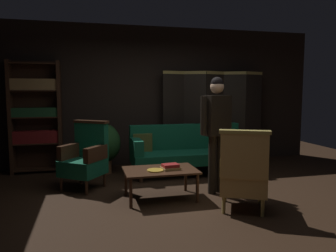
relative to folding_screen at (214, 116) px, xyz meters
name	(u,v)px	position (x,y,z in m)	size (l,w,h in m)	color
ground_plane	(182,200)	(-1.31, -2.10, -0.99)	(10.00, 10.00, 0.00)	black
back_wall	(149,96)	(-1.31, 0.35, 0.41)	(7.20, 0.10, 2.80)	black
folding_screen	(214,116)	(0.00, 0.00, 0.00)	(2.15, 0.31, 1.90)	black
bookshelf	(36,115)	(-3.46, 0.10, 0.08)	(0.90, 0.32, 2.05)	#382114
velvet_couch	(188,149)	(-0.76, -0.64, -0.53)	(2.12, 0.78, 0.88)	#382114
coffee_table	(160,173)	(-1.58, -1.95, -0.61)	(1.00, 0.64, 0.42)	#382114
armchair_gilt_accent	(243,172)	(-0.67, -2.64, -0.50)	(0.77, 0.77, 1.04)	tan
armchair_wing_left	(85,157)	(-2.59, -1.15, -0.50)	(0.81, 0.81, 1.04)	#382114
standing_figure	(216,124)	(-0.73, -1.87, 0.04)	(0.56, 0.34, 1.70)	black
potted_plant	(104,145)	(-2.27, -0.30, -0.46)	(0.62, 0.62, 0.91)	brown
book_tan_leather	(170,168)	(-1.45, -1.98, -0.55)	(0.24, 0.19, 0.03)	#9E7A47
book_red_leather	(170,166)	(-1.45, -1.98, -0.51)	(0.22, 0.16, 0.04)	maroon
brass_tray	(155,170)	(-1.67, -2.02, -0.56)	(0.23, 0.23, 0.02)	gold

